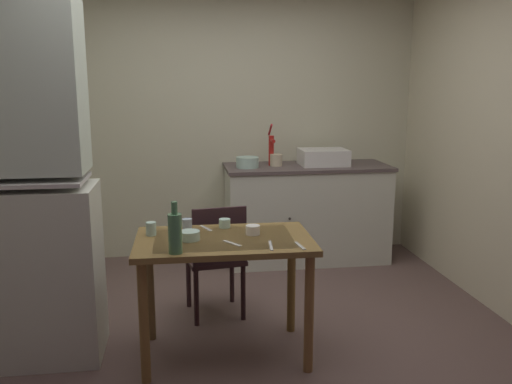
{
  "coord_description": "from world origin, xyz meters",
  "views": [
    {
      "loc": [
        -0.45,
        -3.36,
        1.7
      ],
      "look_at": [
        0.08,
        0.24,
        0.95
      ],
      "focal_mm": 37.93,
      "sensor_mm": 36.0,
      "label": 1
    }
  ],
  "objects_px": {
    "dining_table": "(224,256)",
    "hutch_cabinet": "(17,199)",
    "mixing_bowl_counter": "(247,162)",
    "chair_far_side": "(216,257)",
    "serving_bowl_wide": "(190,236)",
    "hand_pump": "(271,148)",
    "sink_basin": "(323,157)",
    "glass_bottle": "(175,232)",
    "mug_tall": "(225,223)"
  },
  "relations": [
    {
      "from": "dining_table",
      "to": "hutch_cabinet",
      "type": "bearing_deg",
      "value": 172.88
    },
    {
      "from": "mixing_bowl_counter",
      "to": "chair_far_side",
      "type": "relative_size",
      "value": 0.24
    },
    {
      "from": "serving_bowl_wide",
      "to": "dining_table",
      "type": "bearing_deg",
      "value": 2.51
    },
    {
      "from": "hand_pump",
      "to": "serving_bowl_wide",
      "type": "bearing_deg",
      "value": -114.14
    },
    {
      "from": "sink_basin",
      "to": "dining_table",
      "type": "distance_m",
      "value": 2.1
    },
    {
      "from": "hand_pump",
      "to": "glass_bottle",
      "type": "distance_m",
      "value": 2.25
    },
    {
      "from": "hand_pump",
      "to": "sink_basin",
      "type": "bearing_deg",
      "value": -5.28
    },
    {
      "from": "sink_basin",
      "to": "mixing_bowl_counter",
      "type": "bearing_deg",
      "value": -176.07
    },
    {
      "from": "sink_basin",
      "to": "hutch_cabinet",
      "type": "bearing_deg",
      "value": -145.14
    },
    {
      "from": "hand_pump",
      "to": "dining_table",
      "type": "bearing_deg",
      "value": -108.57
    },
    {
      "from": "chair_far_side",
      "to": "sink_basin",
      "type": "bearing_deg",
      "value": 47.21
    },
    {
      "from": "hutch_cabinet",
      "to": "sink_basin",
      "type": "bearing_deg",
      "value": 34.86
    },
    {
      "from": "serving_bowl_wide",
      "to": "chair_far_side",
      "type": "bearing_deg",
      "value": 71.02
    },
    {
      "from": "sink_basin",
      "to": "chair_far_side",
      "type": "height_order",
      "value": "sink_basin"
    },
    {
      "from": "sink_basin",
      "to": "serving_bowl_wide",
      "type": "distance_m",
      "value": 2.21
    },
    {
      "from": "hand_pump",
      "to": "glass_bottle",
      "type": "height_order",
      "value": "hand_pump"
    },
    {
      "from": "dining_table",
      "to": "serving_bowl_wide",
      "type": "xyz_separation_m",
      "value": [
        -0.21,
        -0.01,
        0.14
      ]
    },
    {
      "from": "chair_far_side",
      "to": "mixing_bowl_counter",
      "type": "bearing_deg",
      "value": 71.8
    },
    {
      "from": "mug_tall",
      "to": "serving_bowl_wide",
      "type": "bearing_deg",
      "value": -132.64
    },
    {
      "from": "hand_pump",
      "to": "chair_far_side",
      "type": "bearing_deg",
      "value": -116.4
    },
    {
      "from": "hand_pump",
      "to": "mixing_bowl_counter",
      "type": "height_order",
      "value": "hand_pump"
    },
    {
      "from": "hutch_cabinet",
      "to": "chair_far_side",
      "type": "relative_size",
      "value": 2.55
    },
    {
      "from": "sink_basin",
      "to": "mug_tall",
      "type": "xyz_separation_m",
      "value": [
        -1.07,
        -1.52,
        -0.21
      ]
    },
    {
      "from": "mug_tall",
      "to": "dining_table",
      "type": "bearing_deg",
      "value": -96.2
    },
    {
      "from": "sink_basin",
      "to": "mug_tall",
      "type": "relative_size",
      "value": 5.93
    },
    {
      "from": "dining_table",
      "to": "glass_bottle",
      "type": "xyz_separation_m",
      "value": [
        -0.29,
        -0.25,
        0.24
      ]
    },
    {
      "from": "serving_bowl_wide",
      "to": "mug_tall",
      "type": "distance_m",
      "value": 0.34
    },
    {
      "from": "mixing_bowl_counter",
      "to": "mug_tall",
      "type": "bearing_deg",
      "value": -103.1
    },
    {
      "from": "hutch_cabinet",
      "to": "dining_table",
      "type": "relative_size",
      "value": 2.0
    },
    {
      "from": "hand_pump",
      "to": "serving_bowl_wide",
      "type": "distance_m",
      "value": 2.01
    },
    {
      "from": "hutch_cabinet",
      "to": "mug_tall",
      "type": "bearing_deg",
      "value": 4.26
    },
    {
      "from": "glass_bottle",
      "to": "mixing_bowl_counter",
      "type": "bearing_deg",
      "value": 71.46
    },
    {
      "from": "mixing_bowl_counter",
      "to": "hutch_cabinet",
      "type": "bearing_deg",
      "value": -135.41
    },
    {
      "from": "hand_pump",
      "to": "mixing_bowl_counter",
      "type": "xyz_separation_m",
      "value": [
        -0.24,
        -0.1,
        -0.12
      ]
    },
    {
      "from": "hutch_cabinet",
      "to": "mixing_bowl_counter",
      "type": "xyz_separation_m",
      "value": [
        1.58,
        1.56,
        -0.04
      ]
    },
    {
      "from": "hand_pump",
      "to": "glass_bottle",
      "type": "xyz_separation_m",
      "value": [
        -0.9,
        -2.06,
        -0.21
      ]
    },
    {
      "from": "hand_pump",
      "to": "mug_tall",
      "type": "bearing_deg",
      "value": -110.38
    },
    {
      "from": "mixing_bowl_counter",
      "to": "sink_basin",
      "type": "bearing_deg",
      "value": 3.93
    },
    {
      "from": "hutch_cabinet",
      "to": "hand_pump",
      "type": "height_order",
      "value": "hutch_cabinet"
    },
    {
      "from": "chair_far_side",
      "to": "glass_bottle",
      "type": "relative_size",
      "value": 2.9
    },
    {
      "from": "glass_bottle",
      "to": "dining_table",
      "type": "bearing_deg",
      "value": 40.93
    },
    {
      "from": "hutch_cabinet",
      "to": "glass_bottle",
      "type": "relative_size",
      "value": 7.41
    },
    {
      "from": "mug_tall",
      "to": "chair_far_side",
      "type": "bearing_deg",
      "value": 96.19
    },
    {
      "from": "sink_basin",
      "to": "chair_far_side",
      "type": "bearing_deg",
      "value": -132.79
    },
    {
      "from": "mixing_bowl_counter",
      "to": "serving_bowl_wide",
      "type": "height_order",
      "value": "mixing_bowl_counter"
    },
    {
      "from": "sink_basin",
      "to": "serving_bowl_wide",
      "type": "relative_size",
      "value": 3.57
    },
    {
      "from": "sink_basin",
      "to": "chair_far_side",
      "type": "relative_size",
      "value": 0.52
    },
    {
      "from": "hand_pump",
      "to": "glass_bottle",
      "type": "bearing_deg",
      "value": -113.56
    },
    {
      "from": "hand_pump",
      "to": "mug_tall",
      "type": "distance_m",
      "value": 1.69
    },
    {
      "from": "hutch_cabinet",
      "to": "mug_tall",
      "type": "xyz_separation_m",
      "value": [
        1.24,
        0.09,
        -0.22
      ]
    }
  ]
}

